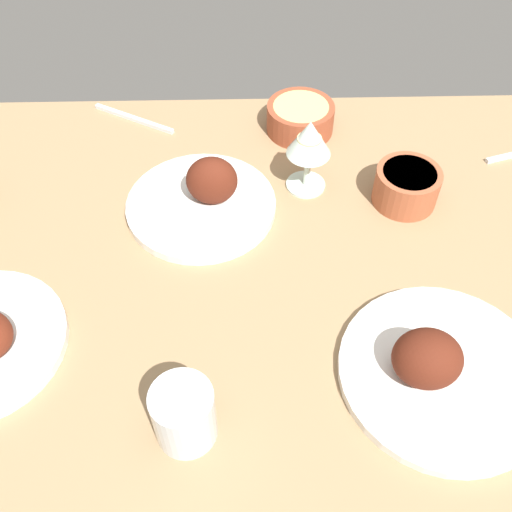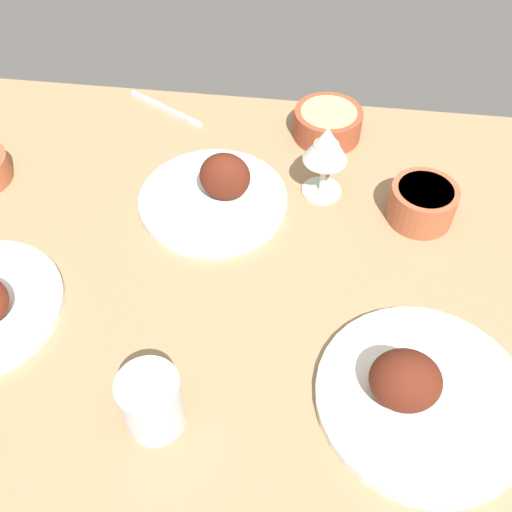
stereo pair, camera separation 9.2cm
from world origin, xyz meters
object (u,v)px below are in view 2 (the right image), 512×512
(bowl_onions, at_px, (422,202))
(wine_glass, at_px, (326,148))
(bowl_pasta, at_px, (328,123))
(plate_near_viewer, at_px, (217,193))
(water_tumbler, at_px, (152,402))
(plate_far_side, at_px, (418,393))
(fork_loose, at_px, (166,109))

(bowl_onions, distance_m, wine_glass, 0.18)
(bowl_onions, relative_size, bowl_pasta, 0.85)
(plate_near_viewer, bearing_deg, water_tumbler, -91.49)
(plate_far_side, distance_m, fork_loose, 0.76)
(fork_loose, bearing_deg, plate_near_viewer, 149.95)
(bowl_onions, height_order, water_tumbler, water_tumbler)
(plate_near_viewer, bearing_deg, wine_glass, 16.12)
(bowl_pasta, xyz_separation_m, fork_loose, (-0.33, 0.04, -0.03))
(bowl_onions, distance_m, water_tumbler, 0.55)
(wine_glass, bearing_deg, bowl_pasta, 89.70)
(bowl_onions, xyz_separation_m, fork_loose, (-0.50, 0.24, -0.03))
(plate_far_side, height_order, water_tumbler, water_tumbler)
(wine_glass, distance_m, water_tumbler, 0.50)
(plate_near_viewer, distance_m, fork_loose, 0.30)
(bowl_onions, bearing_deg, plate_near_viewer, -178.31)
(bowl_pasta, height_order, wine_glass, wine_glass)
(plate_near_viewer, bearing_deg, plate_far_side, -46.09)
(plate_far_side, xyz_separation_m, fork_loose, (-0.48, 0.59, -0.02))
(wine_glass, relative_size, fork_loose, 0.75)
(fork_loose, bearing_deg, wine_glass, 177.60)
(plate_far_side, bearing_deg, fork_loose, 128.91)
(water_tumbler, xyz_separation_m, fork_loose, (-0.14, 0.66, -0.04))
(plate_near_viewer, bearing_deg, bowl_pasta, 50.03)
(bowl_pasta, distance_m, fork_loose, 0.33)
(water_tumbler, bearing_deg, plate_near_viewer, 88.51)
(plate_far_side, relative_size, water_tumbler, 3.07)
(bowl_onions, relative_size, water_tumbler, 1.19)
(water_tumbler, bearing_deg, fork_loose, 102.06)
(plate_far_side, bearing_deg, wine_glass, 110.66)
(bowl_onions, bearing_deg, bowl_pasta, 129.49)
(bowl_onions, xyz_separation_m, bowl_pasta, (-0.17, 0.20, -0.00))
(plate_far_side, bearing_deg, bowl_pasta, 104.82)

